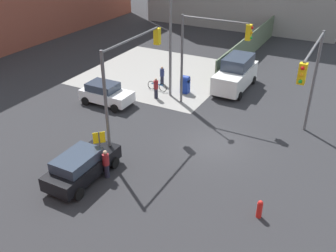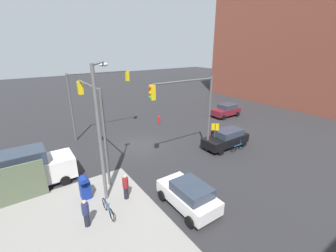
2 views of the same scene
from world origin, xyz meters
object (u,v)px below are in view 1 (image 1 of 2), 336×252
at_px(mailbox_blue, 185,84).
at_px(coupe_black, 82,165).
at_px(bicycle_at_crosswalk, 62,170).
at_px(street_lamp_corner, 173,37).
at_px(van_white_delivery, 236,74).
at_px(traffic_signal_nw_corner, 129,72).
at_px(traffic_signal_se_corner, 311,74).
at_px(bicycle_leaning_on_fence, 157,86).
at_px(pedestrian_crossing, 106,164).
at_px(pedestrian_walking_north, 162,75).
at_px(pedestrian_waiting, 156,88).
at_px(coupe_white, 106,93).
at_px(fire_hydrant, 260,209).
at_px(traffic_signal_ne_corner, 207,46).

xyz_separation_m(mailbox_blue, coupe_black, (-12.71, -0.16, 0.08)).
bearing_deg(coupe_black, bicycle_at_crosswalk, 104.33).
height_order(street_lamp_corner, van_white_delivery, street_lamp_corner).
relative_size(traffic_signal_nw_corner, traffic_signal_se_corner, 1.00).
bearing_deg(bicycle_leaning_on_fence, bicycle_at_crosswalk, -174.49).
relative_size(coupe_black, pedestrian_crossing, 2.68).
distance_m(traffic_signal_nw_corner, pedestrian_walking_north, 10.25).
bearing_deg(traffic_signal_nw_corner, bicycle_leaning_on_fence, 18.96).
bearing_deg(street_lamp_corner, pedestrian_waiting, 128.39).
bearing_deg(coupe_white, mailbox_blue, -42.79).
bearing_deg(coupe_black, coupe_white, 28.66).
bearing_deg(traffic_signal_se_corner, bicycle_leaning_on_fence, 73.34).
bearing_deg(mailbox_blue, fire_hydrant, -140.60).
xyz_separation_m(traffic_signal_nw_corner, van_white_delivery, (11.13, -2.70, -3.37)).
height_order(van_white_delivery, pedestrian_crossing, van_white_delivery).
distance_m(traffic_signal_se_corner, traffic_signal_ne_corner, 7.51).
xyz_separation_m(fire_hydrant, bicycle_leaning_on_fence, (10.60, 11.40, -0.14)).
bearing_deg(coupe_white, pedestrian_walking_north, -19.71).
height_order(traffic_signal_se_corner, mailbox_blue, traffic_signal_se_corner).
height_order(traffic_signal_nw_corner, bicycle_at_crosswalk, traffic_signal_nw_corner).
bearing_deg(van_white_delivery, traffic_signal_ne_corner, 169.44).
bearing_deg(fire_hydrant, street_lamp_corner, 44.09).
bearing_deg(coupe_white, van_white_delivery, -45.70).
relative_size(traffic_signal_ne_corner, fire_hydrant, 6.91).
xyz_separation_m(traffic_signal_ne_corner, coupe_white, (-2.91, 6.65, -3.76)).
relative_size(fire_hydrant, bicycle_at_crosswalk, 0.54).
xyz_separation_m(traffic_signal_nw_corner, traffic_signal_ne_corner, (6.75, -1.88, -0.05)).
relative_size(fire_hydrant, van_white_delivery, 0.17).
height_order(traffic_signal_ne_corner, pedestrian_walking_north, traffic_signal_ne_corner).
bearing_deg(coupe_black, fire_hydrant, -80.54).
distance_m(traffic_signal_ne_corner, bicycle_leaning_on_fence, 6.35).
distance_m(traffic_signal_ne_corner, van_white_delivery, 5.55).
bearing_deg(coupe_black, pedestrian_waiting, 8.82).
height_order(traffic_signal_se_corner, bicycle_leaning_on_fence, traffic_signal_se_corner).
xyz_separation_m(pedestrian_crossing, bicycle_leaning_on_fence, (11.40, 3.40, -0.52)).
relative_size(traffic_signal_nw_corner, bicycle_at_crosswalk, 3.71).
bearing_deg(fire_hydrant, pedestrian_crossing, 95.71).
bearing_deg(bicycle_at_crosswalk, coupe_black, -75.67).
relative_size(pedestrian_waiting, bicycle_leaning_on_fence, 0.94).
xyz_separation_m(street_lamp_corner, bicycle_leaning_on_fence, (0.60, 1.71, -4.35)).
bearing_deg(mailbox_blue, coupe_white, 137.21).
bearing_deg(van_white_delivery, pedestrian_waiting, 134.86).
xyz_separation_m(traffic_signal_se_corner, bicycle_at_crosswalk, (-8.90, 10.50, -4.33)).
height_order(traffic_signal_ne_corner, street_lamp_corner, street_lamp_corner).
relative_size(traffic_signal_ne_corner, mailbox_blue, 4.55).
distance_m(traffic_signal_se_corner, van_white_delivery, 9.86).
height_order(coupe_white, bicycle_at_crosswalk, coupe_white).
bearing_deg(traffic_signal_ne_corner, fire_hydrant, -144.34).
bearing_deg(traffic_signal_nw_corner, pedestrian_waiting, 17.23).
distance_m(traffic_signal_nw_corner, street_lamp_corner, 7.32).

